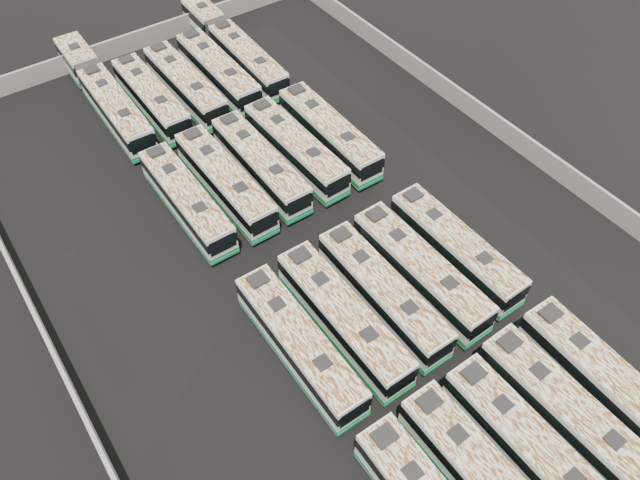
% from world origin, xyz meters
% --- Properties ---
extents(ground, '(140.00, 140.00, 0.00)m').
position_xyz_m(ground, '(0.00, 0.00, 0.00)').
color(ground, black).
rests_on(ground, ground).
extents(perimeter_wall, '(45.20, 73.20, 2.20)m').
position_xyz_m(perimeter_wall, '(0.00, 0.00, 1.10)').
color(perimeter_wall, slate).
rests_on(perimeter_wall, ground).
extents(bus_front_center, '(2.89, 13.26, 3.73)m').
position_xyz_m(bus_front_center, '(-0.10, -22.91, 1.91)').
color(bus_front_center, '#BABDB6').
rests_on(bus_front_center, ground).
extents(bus_front_right, '(3.15, 13.47, 3.78)m').
position_xyz_m(bus_front_right, '(3.62, -22.68, 1.93)').
color(bus_front_right, '#BABDB6').
rests_on(bus_front_right, ground).
extents(bus_front_far_right, '(3.04, 13.39, 3.76)m').
position_xyz_m(bus_front_far_right, '(7.51, -22.66, 1.92)').
color(bus_front_far_right, '#BABDB6').
rests_on(bus_front_far_right, ground).
extents(bus_midfront_far_left, '(2.89, 13.17, 3.71)m').
position_xyz_m(bus_midfront_far_left, '(-7.74, -8.12, 1.90)').
color(bus_midfront_far_left, '#BABDB6').
rests_on(bus_midfront_far_left, ground).
extents(bus_midfront_left, '(2.85, 13.39, 3.77)m').
position_xyz_m(bus_midfront_left, '(-3.90, -8.15, 1.93)').
color(bus_midfront_left, '#BABDB6').
rests_on(bus_midfront_left, ground).
extents(bus_midfront_center, '(2.85, 13.12, 3.70)m').
position_xyz_m(bus_midfront_center, '(-0.11, -8.07, 1.89)').
color(bus_midfront_center, '#BABDB6').
rests_on(bus_midfront_center, ground).
extents(bus_midfront_right, '(3.07, 13.36, 3.75)m').
position_xyz_m(bus_midfront_right, '(3.61, -8.09, 1.92)').
color(bus_midfront_right, '#BABDB6').
rests_on(bus_midfront_right, ground).
extents(bus_midfront_far_right, '(2.88, 12.98, 3.65)m').
position_xyz_m(bus_midfront_far_right, '(7.50, -7.92, 1.87)').
color(bus_midfront_far_right, '#BABDB6').
rests_on(bus_midfront_far_right, ground).
extents(bus_midback_far_left, '(2.77, 12.90, 3.64)m').
position_xyz_m(bus_midback_far_left, '(-7.68, 9.34, 1.86)').
color(bus_midback_far_left, '#BABDB6').
rests_on(bus_midback_far_left, ground).
extents(bus_midback_left, '(2.90, 13.26, 3.73)m').
position_xyz_m(bus_midback_left, '(-3.87, 9.41, 1.91)').
color(bus_midback_left, '#BABDB6').
rests_on(bus_midback_left, ground).
extents(bus_midback_center, '(2.85, 13.03, 3.67)m').
position_xyz_m(bus_midback_center, '(-0.14, 9.52, 1.88)').
color(bus_midback_center, '#BABDB6').
rests_on(bus_midback_center, ground).
extents(bus_midback_right, '(3.10, 13.22, 3.71)m').
position_xyz_m(bus_midback_right, '(3.64, 9.50, 1.90)').
color(bus_midback_right, '#BABDB6').
rests_on(bus_midback_right, ground).
extents(bus_midback_far_right, '(2.92, 13.34, 3.76)m').
position_xyz_m(bus_midback_far_right, '(7.48, 9.47, 1.92)').
color(bus_midback_far_right, '#BABDB6').
rests_on(bus_midback_far_right, ground).
extents(bus_back_far_left, '(3.12, 20.36, 3.69)m').
position_xyz_m(bus_back_far_left, '(-7.61, 27.90, 1.88)').
color(bus_back_far_left, '#BABDB6').
rests_on(bus_back_far_left, ground).
extents(bus_back_left, '(2.77, 12.88, 3.63)m').
position_xyz_m(bus_back_left, '(-3.96, 24.30, 1.86)').
color(bus_back_left, '#BABDB6').
rests_on(bus_back_left, ground).
extents(bus_back_center, '(2.96, 13.20, 3.71)m').
position_xyz_m(bus_back_center, '(-0.17, 24.20, 1.90)').
color(bus_back_center, '#BABDB6').
rests_on(bus_back_center, ground).
extents(bus_back_right, '(2.89, 13.38, 3.77)m').
position_xyz_m(bus_back_right, '(3.74, 24.32, 1.93)').
color(bus_back_right, '#BABDB6').
rests_on(bus_back_right, ground).
extents(bus_back_far_right, '(3.22, 20.04, 3.62)m').
position_xyz_m(bus_back_far_right, '(7.52, 27.88, 1.85)').
color(bus_back_far_right, '#BABDB6').
rests_on(bus_back_far_right, ground).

